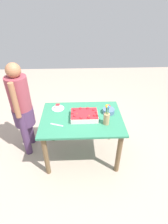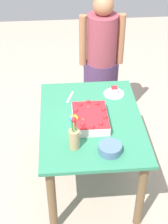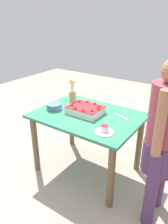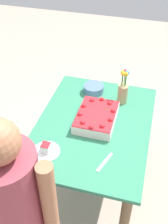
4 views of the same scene
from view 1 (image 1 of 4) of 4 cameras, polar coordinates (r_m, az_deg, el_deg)
ground_plane at (r=3.00m, az=-0.67°, el=-13.34°), size 8.00×8.00×0.00m
dining_table at (r=2.59m, az=-0.76°, el=-4.18°), size 1.17×0.85×0.74m
sheet_cake at (r=2.47m, az=0.10°, el=-1.11°), size 0.38×0.29×0.11m
serving_plate_with_slice at (r=2.71m, az=-8.51°, el=1.47°), size 0.19×0.19×0.08m
cake_knife at (r=2.39m, az=-8.87°, el=-4.16°), size 0.18×0.08×0.00m
flower_vase at (r=2.33m, az=7.43°, el=-1.51°), size 0.08×0.08×0.30m
fruit_bowl at (r=2.61m, az=8.01°, el=0.36°), size 0.17×0.17×0.07m
person_standing at (r=2.73m, az=-19.77°, el=2.10°), size 0.31×0.45×1.49m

